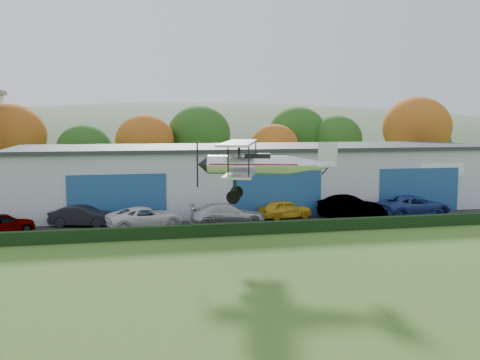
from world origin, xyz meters
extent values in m
plane|color=#396820|center=(0.00, 0.00, 0.00)|extent=(300.00, 300.00, 0.00)
cube|color=black|center=(3.00, 21.00, 0.03)|extent=(48.00, 9.00, 0.05)
cube|color=black|center=(3.00, 16.20, 0.40)|extent=(46.00, 0.60, 0.80)
cube|color=#B2B7BC|center=(5.00, 28.00, 2.50)|extent=(40.00, 12.00, 5.00)
cube|color=#2D3033|center=(5.00, 28.00, 5.15)|extent=(40.60, 12.60, 0.30)
cube|color=navy|center=(-7.00, 21.95, 1.80)|extent=(7.00, 0.12, 3.60)
cube|color=navy|center=(5.00, 21.95, 1.80)|extent=(7.00, 0.12, 3.60)
cube|color=navy|center=(17.00, 21.95, 1.80)|extent=(7.00, 0.12, 3.60)
cylinder|color=#3D2614|center=(-17.00, 40.00, 1.57)|extent=(0.36, 0.36, 3.15)
ellipsoid|color=#954512|center=(-17.00, 40.00, 6.03)|extent=(6.84, 6.84, 6.16)
cylinder|color=#3D2614|center=(-10.00, 38.00, 1.22)|extent=(0.36, 0.36, 2.45)
ellipsoid|color=#1E4C14|center=(-10.00, 38.00, 4.69)|extent=(5.32, 5.32, 4.79)
cylinder|color=#3D2614|center=(-4.00, 40.00, 1.40)|extent=(0.36, 0.36, 2.80)
ellipsoid|color=#954512|center=(-4.00, 40.00, 5.36)|extent=(6.08, 6.08, 5.47)
cylinder|color=#3D2614|center=(2.00, 42.00, 1.57)|extent=(0.36, 0.36, 3.15)
ellipsoid|color=#1E4C14|center=(2.00, 42.00, 6.03)|extent=(6.84, 6.84, 6.16)
cylinder|color=#3D2614|center=(10.00, 40.00, 1.22)|extent=(0.36, 0.36, 2.45)
ellipsoid|color=#954512|center=(10.00, 40.00, 4.69)|extent=(5.32, 5.32, 4.79)
cylinder|color=#3D2614|center=(18.00, 42.00, 1.40)|extent=(0.36, 0.36, 2.80)
ellipsoid|color=#1E4C14|center=(18.00, 42.00, 5.36)|extent=(6.08, 6.08, 5.47)
cylinder|color=#3D2614|center=(26.00, 38.00, 1.75)|extent=(0.36, 0.36, 3.50)
ellipsoid|color=#954512|center=(26.00, 38.00, 6.70)|extent=(7.60, 7.60, 6.84)
cylinder|color=#3D2614|center=(30.00, 42.00, 1.22)|extent=(0.36, 0.36, 2.45)
ellipsoid|color=#1E4C14|center=(30.00, 42.00, 4.69)|extent=(5.32, 5.32, 4.79)
cylinder|color=#3D2614|center=(14.00, 44.00, 1.57)|extent=(0.36, 0.36, 3.15)
ellipsoid|color=#1E4C14|center=(14.00, 44.00, 6.03)|extent=(6.84, 6.84, 6.16)
ellipsoid|color=#4C6642|center=(20.00, 140.00, -15.40)|extent=(320.00, 196.00, 56.00)
ellipsoid|color=#4C6642|center=(90.00, 140.00, -9.90)|extent=(240.00, 126.00, 36.00)
imported|color=gray|center=(-14.34, 20.01, 0.71)|extent=(4.20, 2.98, 1.33)
imported|color=black|center=(-9.42, 21.31, 0.79)|extent=(4.75, 2.83, 1.48)
imported|color=silver|center=(-5.12, 19.59, 0.79)|extent=(5.79, 3.72, 1.49)
imported|color=silver|center=(0.58, 19.48, 0.83)|extent=(5.46, 2.50, 1.55)
imported|color=gold|center=(5.41, 21.28, 0.75)|extent=(4.36, 2.42, 1.40)
imported|color=gray|center=(10.41, 20.60, 0.88)|extent=(5.33, 3.20, 1.66)
imported|color=navy|center=(15.43, 19.99, 0.86)|extent=(6.10, 3.33, 1.62)
cylinder|color=silver|center=(-0.12, 10.62, 5.03)|extent=(4.41, 2.28, 1.02)
cone|color=silver|center=(3.12, 9.58, 5.03)|extent=(2.69, 1.73, 1.02)
cone|color=black|center=(-2.44, 11.36, 5.03)|extent=(0.85, 1.14, 1.02)
cube|color=#9A070C|center=(0.21, 10.51, 5.08)|extent=(4.85, 2.44, 0.07)
cube|color=black|center=(0.42, 10.44, 5.50)|extent=(1.50, 1.06, 0.28)
cube|color=silver|center=(-0.33, 10.68, 4.69)|extent=(3.83, 8.20, 0.11)
cube|color=silver|center=(-0.55, 10.75, 6.22)|extent=(4.08, 8.67, 0.11)
cylinder|color=black|center=(-1.71, 8.03, 5.46)|extent=(0.09, 0.09, 1.47)
cylinder|color=black|center=(-0.74, 7.72, 5.46)|extent=(0.09, 0.09, 1.47)
cylinder|color=black|center=(0.08, 13.65, 5.46)|extent=(0.09, 0.09, 1.47)
cylinder|color=black|center=(1.05, 13.34, 5.46)|extent=(0.09, 0.09, 1.47)
cylinder|color=black|center=(-0.67, 10.38, 5.82)|extent=(0.14, 0.25, 0.85)
cylinder|color=black|center=(-0.43, 11.13, 5.82)|extent=(0.14, 0.25, 0.85)
cylinder|color=black|center=(-0.91, 10.36, 4.06)|extent=(0.32, 0.78, 1.39)
cylinder|color=black|center=(-0.62, 11.28, 4.06)|extent=(0.32, 0.78, 1.39)
cylinder|color=black|center=(-0.76, 10.82, 3.38)|extent=(0.73, 2.08, 0.08)
cylinder|color=black|center=(-1.07, 9.85, 3.38)|extent=(0.74, 0.37, 0.73)
cylinder|color=black|center=(-0.45, 11.79, 3.38)|extent=(0.74, 0.37, 0.73)
cylinder|color=black|center=(3.88, 9.34, 4.74)|extent=(0.42, 0.19, 0.48)
cube|color=silver|center=(3.88, 9.34, 5.08)|extent=(1.87, 3.12, 0.07)
cube|color=silver|center=(3.99, 9.31, 5.65)|extent=(0.99, 0.37, 1.25)
cube|color=black|center=(-2.73, 11.45, 5.03)|extent=(0.11, 0.15, 2.49)
camera|label=1|loc=(-7.16, -18.62, 7.37)|focal=41.68mm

